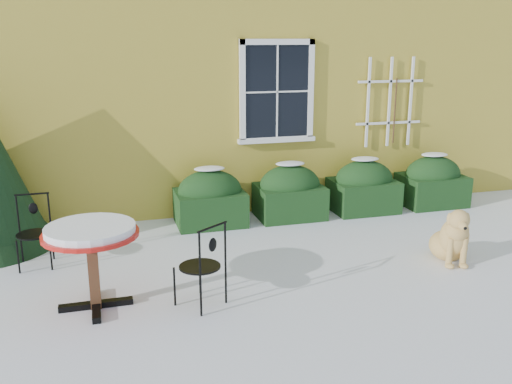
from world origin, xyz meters
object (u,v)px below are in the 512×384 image
object	(u,v)px
bistro_table	(91,240)
patio_chair_far	(34,231)
patio_chair_near	(202,265)
dog	(452,239)

from	to	relation	value
bistro_table	patio_chair_far	xyz separation A→B (m)	(-0.71, 1.44, -0.32)
bistro_table	patio_chair_near	xyz separation A→B (m)	(1.13, -0.26, -0.30)
dog	bistro_table	bearing A→B (deg)	-164.37
patio_chair_far	bistro_table	bearing A→B (deg)	-63.63
patio_chair_far	patio_chair_near	bearing A→B (deg)	-42.67
bistro_table	patio_chair_near	world-z (taller)	patio_chair_near
patio_chair_far	dog	size ratio (longest dim) A/B	1.11
bistro_table	patio_chair_far	world-z (taller)	bistro_table
bistro_table	patio_chair_far	size ratio (longest dim) A/B	1.10
dog	patio_chair_far	bearing A→B (deg)	179.79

